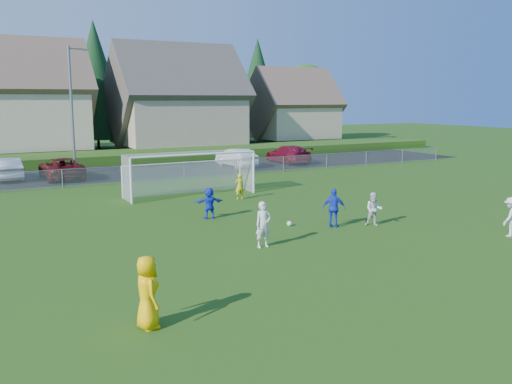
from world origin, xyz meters
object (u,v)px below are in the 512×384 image
at_px(player_white_a, 263,225).
at_px(car_c, 61,168).
at_px(player_white_c, 511,217).
at_px(player_white_b, 374,209).
at_px(goalkeeper, 240,186).
at_px(soccer_goal, 189,167).
at_px(car_f, 236,158).
at_px(player_blue_a, 334,208).
at_px(soccer_ball, 289,224).
at_px(car_b, 7,169).
at_px(car_g, 288,154).
at_px(referee, 147,292).
at_px(player_blue_b, 209,203).

xyz_separation_m(player_white_a, car_c, (-3.69, 21.94, -0.13)).
xyz_separation_m(player_white_a, player_white_c, (9.54, -3.33, -0.07)).
height_order(player_white_b, goalkeeper, player_white_b).
bearing_deg(soccer_goal, car_f, 51.70).
relative_size(player_white_b, player_blue_a, 0.88).
relative_size(player_white_a, goalkeeper, 1.22).
xyz_separation_m(soccer_ball, car_b, (-9.71, 20.76, 0.65)).
relative_size(soccer_ball, car_f, 0.05).
distance_m(player_white_b, player_blue_a, 1.79).
bearing_deg(car_g, referee, 54.38).
xyz_separation_m(goalkeeper, car_f, (6.25, 12.95, 0.03)).
bearing_deg(player_white_c, car_f, -104.42).
bearing_deg(referee, soccer_goal, -25.56).
bearing_deg(car_b, goalkeeper, 125.29).
relative_size(player_white_a, car_c, 0.33).
xyz_separation_m(car_g, soccer_goal, (-13.37, -10.71, 0.87)).
height_order(soccer_ball, referee, referee).
xyz_separation_m(player_white_b, player_blue_b, (-5.70, 4.76, -0.01)).
bearing_deg(car_b, car_c, 157.74).
xyz_separation_m(soccer_ball, car_g, (12.38, 19.99, 0.65)).
height_order(car_g, soccer_goal, soccer_goal).
bearing_deg(goalkeeper, player_blue_a, 97.96).
bearing_deg(goalkeeper, soccer_goal, -48.87).
xyz_separation_m(goalkeeper, car_g, (11.41, 13.26, 0.05)).
xyz_separation_m(player_blue_b, goalkeeper, (3.42, 3.68, -0.01)).
distance_m(goalkeeper, car_g, 17.49).
height_order(soccer_ball, player_blue_a, player_blue_a).
bearing_deg(soccer_goal, soccer_ball, -83.94).
relative_size(player_white_c, soccer_goal, 0.22).
distance_m(player_white_a, car_g, 26.99).
bearing_deg(car_g, player_blue_a, 64.77).
height_order(player_white_b, car_g, car_g).
bearing_deg(player_white_a, player_white_c, -17.64).
bearing_deg(car_b, player_white_a, 104.90).
distance_m(car_b, car_g, 22.10).
relative_size(player_white_c, car_g, 0.31).
bearing_deg(soccer_goal, player_white_c, -62.40).
bearing_deg(car_g, player_white_a, 58.05).
distance_m(player_white_c, soccer_goal, 16.99).
height_order(player_blue_b, goalkeeper, player_blue_b).
xyz_separation_m(player_white_c, goalkeeper, (-5.90, 12.49, -0.09)).
xyz_separation_m(car_c, car_f, (13.59, 0.16, 0.01)).
bearing_deg(player_blue_b, player_white_b, 147.43).
bearing_deg(car_g, soccer_goal, 40.61).
height_order(player_white_a, player_blue_b, player_white_a).
xyz_separation_m(player_white_a, car_g, (15.05, 22.41, -0.11)).
bearing_deg(player_blue_a, car_g, -78.09).
bearing_deg(car_b, car_f, 174.38).
height_order(player_white_a, car_f, player_white_a).
height_order(soccer_ball, car_g, car_g).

